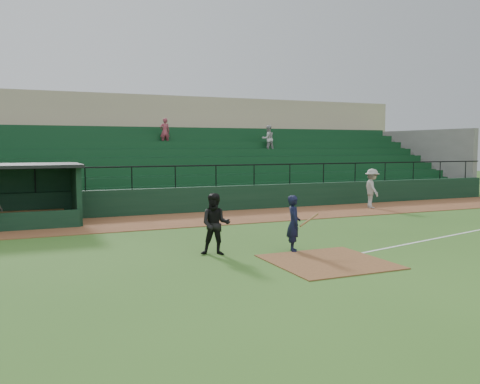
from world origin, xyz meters
name	(u,v)px	position (x,y,z in m)	size (l,w,h in m)	color
ground	(309,255)	(0.00, 0.00, 0.00)	(90.00, 90.00, 0.00)	#325E1E
warning_track	(212,218)	(0.00, 8.00, 0.01)	(40.00, 4.00, 0.03)	brown
home_plate_dirt	(328,262)	(0.00, -1.00, 0.01)	(3.00, 3.00, 0.03)	brown
foul_line	(478,230)	(8.00, 1.20, 0.01)	(18.00, 0.09, 0.01)	white
stadium_structure	(162,160)	(0.00, 16.46, 2.30)	(38.00, 13.08, 6.40)	black
batter_at_plate	(294,223)	(-0.17, 0.59, 0.84)	(1.09, 0.72, 1.68)	black
umpire	(216,224)	(-2.46, 1.07, 0.89)	(0.87, 0.67, 1.78)	black
runner	(372,188)	(8.51, 8.11, 1.01)	(1.27, 0.73, 1.96)	#9B9691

